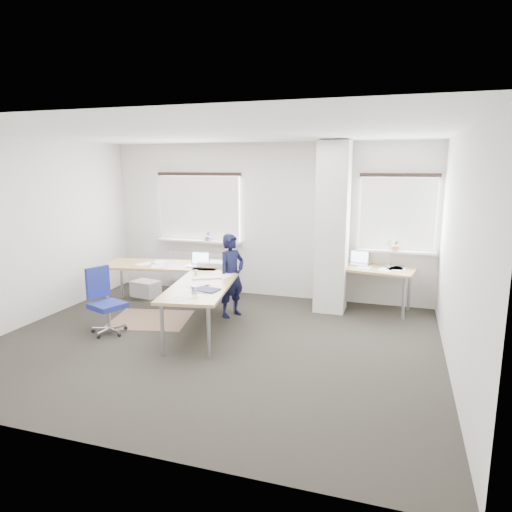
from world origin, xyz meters
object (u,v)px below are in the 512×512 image
(desk_side, at_px, (371,270))
(person, at_px, (232,275))
(desk_main, at_px, (184,275))
(task_chair, at_px, (107,315))

(desk_side, height_order, person, person)
(desk_main, relative_size, desk_side, 1.88)
(desk_side, relative_size, task_chair, 1.56)
(task_chair, bearing_deg, desk_side, 53.42)
(person, bearing_deg, desk_main, 141.65)
(desk_side, relative_size, person, 1.12)
(desk_main, relative_size, person, 2.10)
(desk_main, bearing_deg, desk_side, 15.16)
(person, bearing_deg, task_chair, 159.61)
(task_chair, height_order, person, person)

